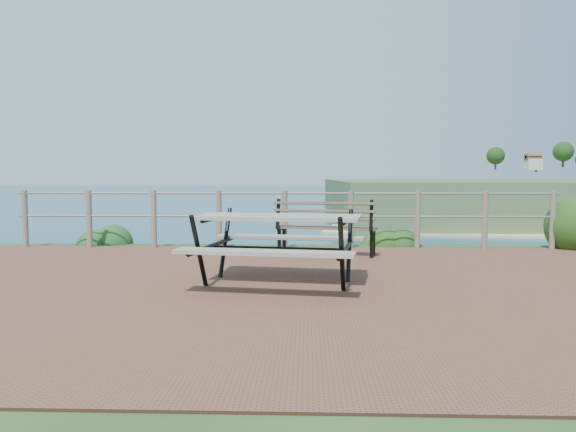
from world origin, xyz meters
The scene contains 7 objects.
ground centered at (0.00, 0.00, 0.00)m, with size 10.00×7.00×0.12m, color brown.
ocean centered at (0.00, 200.00, 0.00)m, with size 1200.00×1200.00×0.00m, color #166285.
safety_railing centered at (0.00, 3.35, 0.57)m, with size 9.40×0.10×1.00m.
picnic_table centered at (0.06, 0.05, 0.51)m, with size 1.98×1.62×0.80m.
park_bench centered at (0.70, 2.48, 0.59)m, with size 1.63×0.74×0.89m.
shrub_lip_west centered at (-3.41, 4.11, 0.00)m, with size 0.88×0.88×0.66m, color #1E511F.
shrub_lip_east centered at (1.89, 4.07, 0.00)m, with size 0.82×0.82×0.58m, color #204816.
Camera 1 is at (0.40, -6.37, 1.26)m, focal length 35.00 mm.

